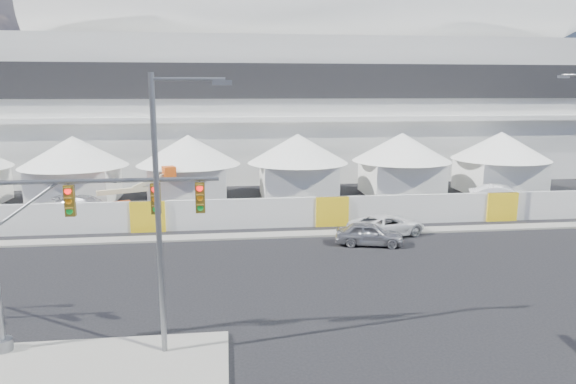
{
  "coord_description": "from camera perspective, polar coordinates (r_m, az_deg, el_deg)",
  "views": [
    {
      "loc": [
        -0.89,
        -18.3,
        8.91
      ],
      "look_at": [
        2.5,
        10.0,
        3.28
      ],
      "focal_mm": 32.0,
      "sensor_mm": 36.0,
      "label": 1
    }
  ],
  "objects": [
    {
      "name": "ground",
      "position": [
        20.38,
        -3.77,
        -14.79
      ],
      "size": [
        160.0,
        160.0,
        0.0
      ],
      "primitive_type": "plane",
      "color": "black",
      "rests_on": "ground"
    },
    {
      "name": "median_island",
      "position": [
        18.39,
        -23.29,
        -18.52
      ],
      "size": [
        10.0,
        5.0,
        0.15
      ],
      "primitive_type": "cube",
      "color": "gray",
      "rests_on": "ground"
    },
    {
      "name": "far_curb",
      "position": [
        38.26,
        26.56,
        -3.41
      ],
      "size": [
        80.0,
        1.2,
        0.12
      ],
      "primitive_type": "cube",
      "color": "gray",
      "rests_on": "ground"
    },
    {
      "name": "stadium",
      "position": [
        60.57,
        2.32,
        11.68
      ],
      "size": [
        80.0,
        24.8,
        21.98
      ],
      "color": "silver",
      "rests_on": "ground"
    },
    {
      "name": "tent_row",
      "position": [
        42.72,
        -4.92,
        3.38
      ],
      "size": [
        53.4,
        8.4,
        5.4
      ],
      "color": "white",
      "rests_on": "ground"
    },
    {
      "name": "hoarding_fence",
      "position": [
        34.44,
        4.89,
        -2.15
      ],
      "size": [
        70.0,
        0.25,
        2.0
      ],
      "primitive_type": "cube",
      "color": "silver",
      "rests_on": "ground"
    },
    {
      "name": "sedan_silver",
      "position": [
        30.56,
        9.02,
        -4.61
      ],
      "size": [
        2.47,
        4.21,
        1.34
      ],
      "primitive_type": "imported",
      "rotation": [
        0.0,
        0.0,
        1.33
      ],
      "color": "#A4A4A8",
      "rests_on": "ground"
    },
    {
      "name": "pickup_curb",
      "position": [
        32.71,
        10.96,
        -3.59
      ],
      "size": [
        3.84,
        5.43,
        1.38
      ],
      "primitive_type": "imported",
      "rotation": [
        0.0,
        0.0,
        1.92
      ],
      "color": "silver",
      "rests_on": "ground"
    },
    {
      "name": "lot_car_a",
      "position": [
        43.55,
        22.7,
        -0.41
      ],
      "size": [
        3.39,
        5.25,
        1.64
      ],
      "primitive_type": "imported",
      "rotation": [
        0.0,
        0.0,
        1.21
      ],
      "color": "white",
      "rests_on": "ground"
    },
    {
      "name": "lot_car_c",
      "position": [
        40.37,
        -21.44,
        -1.38
      ],
      "size": [
        3.41,
        5.04,
        1.36
      ],
      "primitive_type": "imported",
      "rotation": [
        0.0,
        0.0,
        1.22
      ],
      "color": "silver",
      "rests_on": "ground"
    },
    {
      "name": "traffic_mast",
      "position": [
        19.01,
        -25.14,
        -5.39
      ],
      "size": [
        7.85,
        0.65,
        6.68
      ],
      "color": "slate",
      "rests_on": "median_island"
    },
    {
      "name": "streetlight_median",
      "position": [
        17.08,
        -13.52,
        -0.65
      ],
      "size": [
        2.58,
        0.26,
        9.33
      ],
      "color": "gray",
      "rests_on": "median_island"
    },
    {
      "name": "boom_lift",
      "position": [
        38.31,
        -18.5,
        -1.46
      ],
      "size": [
        6.97,
        2.72,
        3.41
      ],
      "rotation": [
        0.0,
        0.0,
        0.4
      ],
      "color": "#EB5816",
      "rests_on": "ground"
    }
  ]
}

